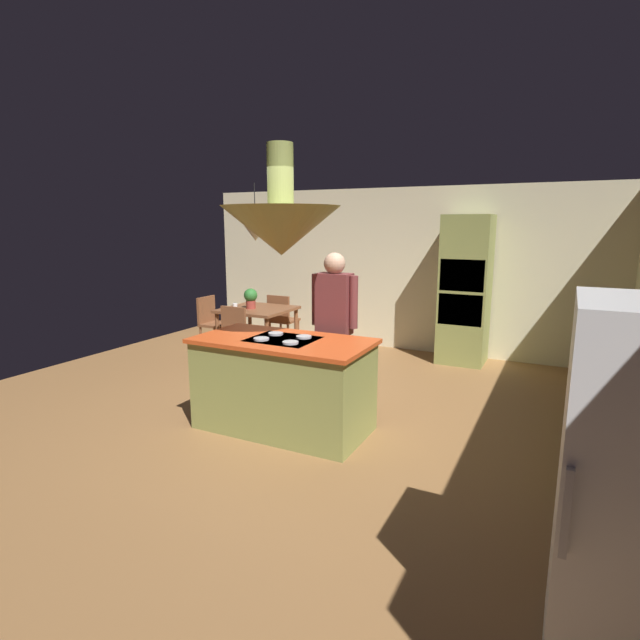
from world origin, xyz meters
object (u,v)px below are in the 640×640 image
at_px(canister_sugar, 624,353).
at_px(chair_at_corner, 212,320).
at_px(canister_tea, 622,351).
at_px(canister_flour, 626,359).
at_px(oven_tower, 465,290).
at_px(microwave_on_counter, 614,323).
at_px(potted_plant_on_table, 251,297).
at_px(chair_by_back_wall, 282,317).
at_px(kitchen_island, 283,384).
at_px(person_at_island, 334,321).
at_px(chair_facing_island, 229,334).
at_px(cup_on_table, 235,306).
at_px(dining_table, 257,315).

bearing_deg(canister_sugar, chair_at_corner, 162.34).
bearing_deg(canister_tea, canister_flour, -90.00).
height_order(oven_tower, microwave_on_counter, oven_tower).
height_order(potted_plant_on_table, canister_flour, canister_flour).
distance_m(chair_by_back_wall, microwave_on_counter, 4.75).
xyz_separation_m(oven_tower, canister_tea, (1.74, -2.68, -0.07)).
bearing_deg(kitchen_island, chair_at_corner, 140.71).
bearing_deg(canister_tea, chair_at_corner, 164.09).
relative_size(person_at_island, chair_facing_island, 1.96).
bearing_deg(canister_sugar, person_at_island, 172.74).
xyz_separation_m(kitchen_island, cup_on_table, (-1.93, 1.86, 0.35)).
bearing_deg(chair_facing_island, canister_sugar, -12.72).
relative_size(chair_facing_island, canister_flour, 4.16).
bearing_deg(person_at_island, canister_flour, -11.08).
bearing_deg(oven_tower, canister_tea, -57.05).
bearing_deg(chair_facing_island, chair_by_back_wall, 90.00).
relative_size(canister_sugar, microwave_on_counter, 0.47).
bearing_deg(chair_by_back_wall, dining_table, 90.00).
distance_m(person_at_island, microwave_on_counter, 2.75).
bearing_deg(chair_at_corner, cup_on_table, -110.43).
relative_size(dining_table, chair_at_corner, 1.12).
xyz_separation_m(person_at_island, canister_tea, (2.63, -0.15, 0.01)).
height_order(canister_flour, microwave_on_counter, microwave_on_counter).
relative_size(dining_table, cup_on_table, 10.84).
height_order(person_at_island, chair_at_corner, person_at_island).
bearing_deg(dining_table, canister_sugar, -20.76).
xyz_separation_m(cup_on_table, canister_tea, (4.77, -1.30, 0.19)).
xyz_separation_m(chair_at_corner, canister_tea, (5.41, -1.54, 0.49)).
xyz_separation_m(person_at_island, canister_flour, (2.63, -0.51, 0.03)).
relative_size(chair_by_back_wall, canister_tea, 5.28).
bearing_deg(dining_table, cup_on_table, -134.05).
xyz_separation_m(chair_by_back_wall, cup_on_table, (-0.23, -0.93, 0.30)).
height_order(chair_by_back_wall, cup_on_table, chair_by_back_wall).
bearing_deg(canister_tea, chair_facing_island, 169.45).
bearing_deg(cup_on_table, canister_sugar, -17.28).
distance_m(canister_flour, canister_sugar, 0.18).
height_order(oven_tower, chair_by_back_wall, oven_tower).
distance_m(dining_table, chair_facing_island, 0.71).
xyz_separation_m(chair_by_back_wall, canister_tea, (4.54, -2.24, 0.49)).
height_order(person_at_island, canister_sugar, person_at_island).
bearing_deg(potted_plant_on_table, cup_on_table, -134.84).
bearing_deg(cup_on_table, chair_facing_island, -63.40).
xyz_separation_m(oven_tower, chair_facing_island, (-2.80, -1.84, -0.56)).
bearing_deg(microwave_on_counter, kitchen_island, -151.83).
distance_m(person_at_island, canister_tea, 2.63).
distance_m(dining_table, chair_by_back_wall, 0.71).
relative_size(kitchen_island, cup_on_table, 18.97).
relative_size(cup_on_table, canister_sugar, 0.42).
xyz_separation_m(oven_tower, dining_table, (-2.80, -1.14, -0.40)).
relative_size(kitchen_island, canister_sugar, 7.91).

